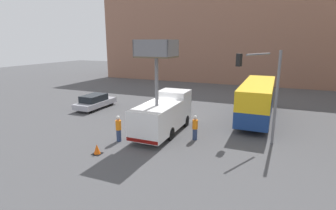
{
  "coord_description": "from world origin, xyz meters",
  "views": [
    {
      "loc": [
        8.14,
        -17.28,
        6.63
      ],
      "look_at": [
        0.62,
        0.53,
        1.96
      ],
      "focal_mm": 28.0,
      "sensor_mm": 36.0,
      "label": 1
    }
  ],
  "objects_px": {
    "road_worker_near_truck": "(119,129)",
    "parked_car_curbside": "(95,101)",
    "traffic_light_pole": "(262,81)",
    "traffic_cone_near_truck": "(97,149)",
    "city_bus": "(257,98)",
    "road_worker_directing": "(195,128)",
    "utility_truck": "(163,112)"
  },
  "relations": [
    {
      "from": "road_worker_near_truck",
      "to": "road_worker_directing",
      "type": "bearing_deg",
      "value": 178.51
    },
    {
      "from": "road_worker_directing",
      "to": "traffic_cone_near_truck",
      "type": "xyz_separation_m",
      "value": [
        -4.75,
        -4.62,
        -0.57
      ]
    },
    {
      "from": "road_worker_near_truck",
      "to": "parked_car_curbside",
      "type": "xyz_separation_m",
      "value": [
        -7.27,
        6.77,
        -0.17
      ]
    },
    {
      "from": "traffic_light_pole",
      "to": "road_worker_near_truck",
      "type": "xyz_separation_m",
      "value": [
        -8.72,
        -4.13,
        -3.21
      ]
    },
    {
      "from": "city_bus",
      "to": "road_worker_directing",
      "type": "relative_size",
      "value": 5.77
    },
    {
      "from": "road_worker_directing",
      "to": "traffic_cone_near_truck",
      "type": "distance_m",
      "value": 6.65
    },
    {
      "from": "road_worker_directing",
      "to": "parked_car_curbside",
      "type": "relative_size",
      "value": 0.37
    },
    {
      "from": "road_worker_near_truck",
      "to": "parked_car_curbside",
      "type": "height_order",
      "value": "road_worker_near_truck"
    },
    {
      "from": "utility_truck",
      "to": "city_bus",
      "type": "distance_m",
      "value": 8.9
    },
    {
      "from": "city_bus",
      "to": "road_worker_directing",
      "type": "height_order",
      "value": "city_bus"
    },
    {
      "from": "utility_truck",
      "to": "road_worker_directing",
      "type": "relative_size",
      "value": 3.89
    },
    {
      "from": "road_worker_directing",
      "to": "traffic_cone_near_truck",
      "type": "height_order",
      "value": "road_worker_directing"
    },
    {
      "from": "traffic_light_pole",
      "to": "traffic_cone_near_truck",
      "type": "height_order",
      "value": "traffic_light_pole"
    },
    {
      "from": "city_bus",
      "to": "traffic_light_pole",
      "type": "xyz_separation_m",
      "value": [
        0.57,
        -5.13,
        2.2
      ]
    },
    {
      "from": "utility_truck",
      "to": "road_worker_near_truck",
      "type": "bearing_deg",
      "value": -128.23
    },
    {
      "from": "road_worker_directing",
      "to": "parked_car_curbside",
      "type": "distance_m",
      "value": 12.76
    },
    {
      "from": "traffic_cone_near_truck",
      "to": "parked_car_curbside",
      "type": "xyz_separation_m",
      "value": [
        -7.22,
        9.07,
        0.45
      ]
    },
    {
      "from": "road_worker_directing",
      "to": "parked_car_curbside",
      "type": "xyz_separation_m",
      "value": [
        -11.96,
        4.45,
        -0.13
      ]
    },
    {
      "from": "city_bus",
      "to": "road_worker_near_truck",
      "type": "bearing_deg",
      "value": 128.73
    },
    {
      "from": "road_worker_near_truck",
      "to": "parked_car_curbside",
      "type": "distance_m",
      "value": 9.93
    },
    {
      "from": "traffic_cone_near_truck",
      "to": "utility_truck",
      "type": "bearing_deg",
      "value": 66.43
    },
    {
      "from": "road_worker_near_truck",
      "to": "traffic_cone_near_truck",
      "type": "bearing_deg",
      "value": 60.89
    },
    {
      "from": "utility_truck",
      "to": "road_worker_near_truck",
      "type": "relative_size",
      "value": 3.73
    },
    {
      "from": "city_bus",
      "to": "road_worker_directing",
      "type": "bearing_deg",
      "value": 143.58
    },
    {
      "from": "road_worker_near_truck",
      "to": "road_worker_directing",
      "type": "xyz_separation_m",
      "value": [
        4.69,
        2.32,
        -0.05
      ]
    },
    {
      "from": "traffic_cone_near_truck",
      "to": "road_worker_near_truck",
      "type": "bearing_deg",
      "value": 88.68
    },
    {
      "from": "road_worker_directing",
      "to": "traffic_cone_near_truck",
      "type": "bearing_deg",
      "value": -102.65
    },
    {
      "from": "traffic_light_pole",
      "to": "parked_car_curbside",
      "type": "relative_size",
      "value": 1.29
    },
    {
      "from": "utility_truck",
      "to": "road_worker_directing",
      "type": "bearing_deg",
      "value": -8.62
    },
    {
      "from": "city_bus",
      "to": "road_worker_directing",
      "type": "xyz_separation_m",
      "value": [
        -3.46,
        -6.94,
        -1.05
      ]
    },
    {
      "from": "parked_car_curbside",
      "to": "city_bus",
      "type": "bearing_deg",
      "value": 9.17
    },
    {
      "from": "traffic_light_pole",
      "to": "road_worker_directing",
      "type": "bearing_deg",
      "value": -155.83
    }
  ]
}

